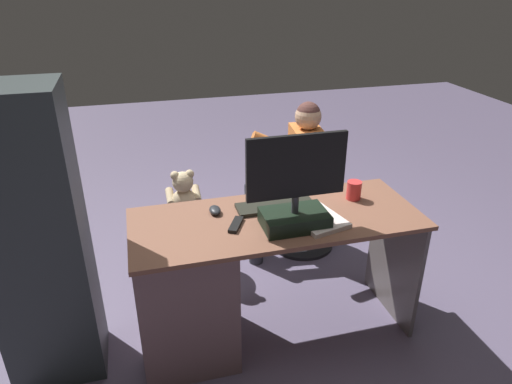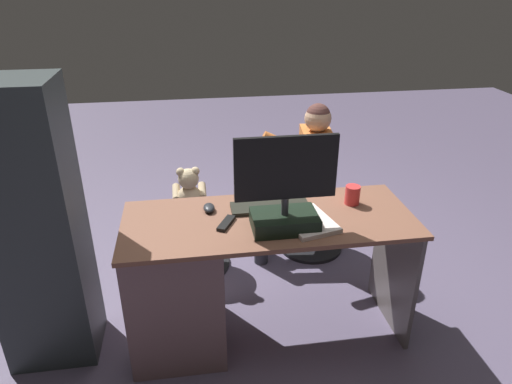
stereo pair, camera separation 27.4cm
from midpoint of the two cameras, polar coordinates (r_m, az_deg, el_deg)
name	(u,v)px [view 1 (the left image)]	position (r m, az deg, el deg)	size (l,w,h in m)	color
ground_plane	(257,288)	(3.14, -2.44, -11.76)	(10.00, 10.00, 0.00)	#5A506A
desk	(203,284)	(2.54, -9.64, -11.21)	(1.51, 0.60, 0.75)	brown
monitor	(295,197)	(2.25, 1.39, -0.69)	(0.49, 0.21, 0.48)	black
keyboard	(275,206)	(2.49, -0.75, -1.80)	(0.42, 0.14, 0.02)	black
computer_mouse	(215,210)	(2.46, -8.25, -2.30)	(0.06, 0.10, 0.04)	#23252A
cup	(354,190)	(2.60, 9.02, 0.14)	(0.08, 0.08, 0.10)	red
tv_remote	(236,225)	(2.33, -5.86, -4.10)	(0.04, 0.15, 0.02)	black
notebook_binder	(317,218)	(2.37, 4.19, -3.33)	(0.22, 0.30, 0.02)	silver
office_chair_teddy	(187,239)	(3.23, -10.88, -5.80)	(0.50, 0.50, 0.44)	black
teddy_bear	(184,195)	(3.08, -11.41, -0.39)	(0.22, 0.23, 0.32)	#CEB58C
visitor_chair	(303,214)	(3.45, 3.57, -2.77)	(0.47, 0.47, 0.44)	black
person	(293,169)	(3.25, 2.21, 2.85)	(0.59, 0.51, 1.11)	#CC7135
equipment_rack	(37,244)	(2.48, -28.24, -5.73)	(0.44, 0.36, 1.49)	#293031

